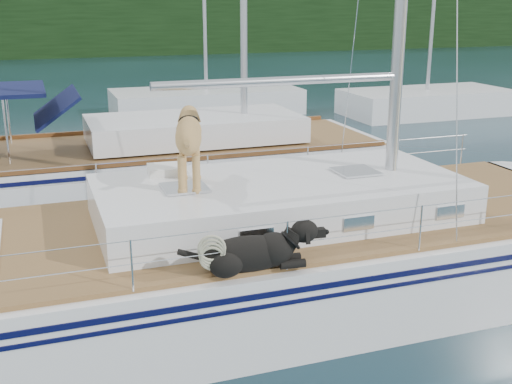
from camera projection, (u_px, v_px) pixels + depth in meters
name	position (u px, v px, depth m)	size (l,w,h in m)	color
ground	(228.00, 303.00, 9.41)	(120.00, 120.00, 0.00)	black
tree_line	(57.00, 17.00, 49.21)	(90.00, 3.00, 6.00)	black
shore_bank	(59.00, 48.00, 50.99)	(92.00, 1.00, 1.20)	#595147
main_sailboat	(234.00, 259.00, 9.24)	(12.00, 3.84, 14.01)	white
neighbor_sailboat	(149.00, 167.00, 14.61)	(11.00, 3.50, 13.30)	white
bg_boat_center	(206.00, 102.00, 25.01)	(7.20, 3.00, 11.65)	white
bg_boat_east	(426.00, 103.00, 24.84)	(6.40, 3.00, 11.65)	white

